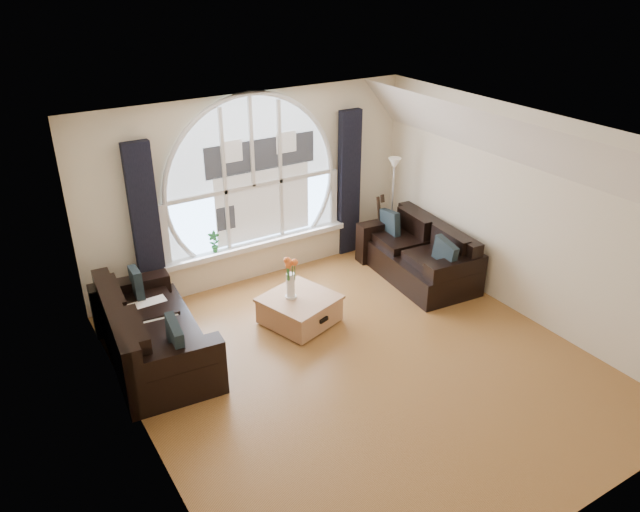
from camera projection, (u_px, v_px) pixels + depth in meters
The scene contains 21 objects.
ground at pixel (360, 364), 7.25m from camera, with size 5.00×5.50×0.01m, color brown.
ceiling at pixel (368, 141), 6.05m from camera, with size 5.00×5.50×0.01m, color silver.
wall_back at pixel (252, 188), 8.74m from camera, with size 5.00×0.01×2.70m, color beige.
wall_front at pixel (578, 406), 4.56m from camera, with size 5.00×0.01×2.70m, color beige.
wall_left at pixel (135, 330), 5.47m from camera, with size 0.01×5.50×2.70m, color beige.
wall_right at pixel (523, 216), 7.83m from camera, with size 0.01×5.50×2.70m, color beige.
attic_slope at pixel (518, 143), 7.24m from camera, with size 0.92×5.50×0.72m, color silver.
arched_window at pixel (252, 170), 8.60m from camera, with size 2.60×0.06×2.15m, color silver.
window_sill at pixel (258, 244), 9.04m from camera, with size 2.90×0.22×0.08m, color white.
window_frame at pixel (253, 171), 8.58m from camera, with size 2.76×0.08×2.15m, color white.
neighbor_house at pixel (262, 177), 8.71m from camera, with size 1.70×0.02×1.50m, color silver.
curtain_left at pixel (146, 228), 7.99m from camera, with size 0.35×0.12×2.30m, color black.
curtain_right at pixel (349, 184), 9.50m from camera, with size 0.35×0.12×2.30m, color black.
sofa_left at pixel (153, 331), 7.16m from camera, with size 0.99×1.97×0.88m, color black.
sofa_right at pixel (417, 253), 9.02m from camera, with size 0.91×1.83×0.81m, color black.
coffee_chest at pixel (300, 308), 7.98m from camera, with size 0.85×0.85×0.42m, color #AC774E.
throw_blanket at pixel (149, 315), 7.29m from camera, with size 0.55×0.55×0.10m, color silver.
vase_flowers at pixel (290, 271), 7.73m from camera, with size 0.24×0.24×0.70m, color white.
floor_lamp at pixel (392, 208), 9.55m from camera, with size 0.24×0.24×1.60m, color #B2B2B2.
guitar at pixel (377, 224), 9.64m from camera, with size 0.36×0.24×1.06m, color brown.
potted_plant at pixel (214, 242), 8.64m from camera, with size 0.17×0.11×0.32m, color #1E6023.
Camera 1 is at (-3.52, -4.79, 4.38)m, focal length 34.41 mm.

